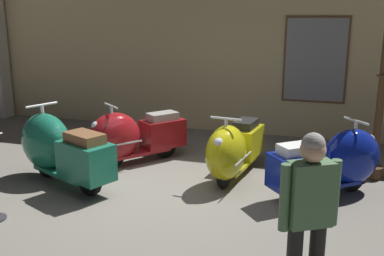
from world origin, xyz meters
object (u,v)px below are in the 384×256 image
Objects in this scene: scooter_0 at (57,148)px; scooter_1 at (130,137)px; lamppost at (383,79)px; visitor_0 at (309,210)px; scooter_2 at (232,150)px; scooter_3 at (335,162)px.

scooter_1 is at bearing -98.60° from scooter_0.
lamppost reaches higher than visitor_0.
lamppost is (2.02, 0.71, 1.04)m from scooter_2.
scooter_3 is 1.45m from lamppost.
scooter_1 is 0.95× the size of scooter_2.
scooter_0 reaches higher than scooter_3.
scooter_2 is at bearing -160.65° from lamppost.
visitor_0 is at bearing 31.27° from scooter_2.
scooter_0 is at bearing 150.29° from scooter_3.
scooter_0 is at bearing 6.03° from scooter_1.
scooter_3 is at bearing -36.21° from visitor_0.
scooter_3 is (3.20, -0.33, -0.00)m from scooter_1.
scooter_3 is 2.66m from visitor_0.
lamppost is at bearing 116.68° from scooter_2.
visitor_0 is (2.97, -2.94, 0.41)m from scooter_1.
scooter_2 is (2.41, 0.85, -0.05)m from scooter_0.
scooter_1 is 0.55× the size of lamppost.
scooter_1 is at bearing -88.92° from scooter_2.
scooter_3 is (3.86, 0.72, -0.05)m from scooter_0.
scooter_3 is at bearing -124.21° from lamppost.
scooter_0 is 1.18× the size of scooter_1.
scooter_1 is 1.02× the size of scooter_3.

